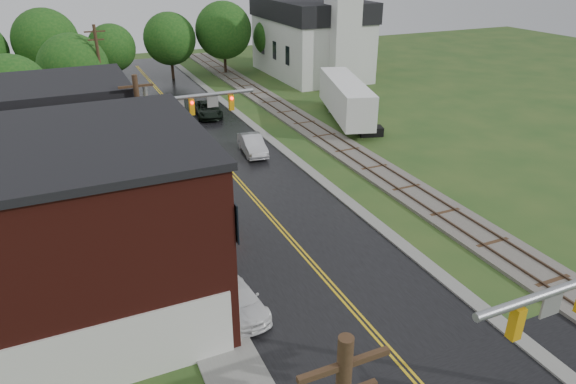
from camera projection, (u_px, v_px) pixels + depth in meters
main_road at (222, 162)px, 39.71m from camera, size 10.00×90.00×0.02m
curb_right at (263, 134)px, 45.83m from camera, size 0.80×70.00×0.12m
sidewalk_left at (154, 203)px, 33.29m from camera, size 2.40×50.00×0.12m
brick_building at (35, 240)px, 20.94m from camera, size 14.30×10.30×8.30m
yellow_house at (65, 164)px, 30.97m from camera, size 8.00×7.00×6.40m
darkred_building at (75, 133)px, 39.19m from camera, size 7.00×6.00×4.40m
church at (315, 30)px, 64.20m from camera, size 10.40×18.40×20.00m
railroad at (309, 126)px, 47.49m from camera, size 3.20×80.00×0.30m
traffic_signal_far at (181, 116)px, 33.82m from camera, size 7.34×0.43×7.20m
utility_pole_b at (144, 152)px, 28.57m from camera, size 1.80×0.28×9.00m
utility_pole_c at (101, 73)px, 46.72m from camera, size 1.80×0.28×9.00m
tree_left_c at (15, 94)px, 40.81m from camera, size 6.00×6.00×7.65m
tree_left_e at (76, 70)px, 47.49m from camera, size 6.40×6.40×8.16m
suv_dark at (208, 110)px, 50.37m from camera, size 3.02×5.37×1.42m
sedan_silver at (252, 145)px, 41.15m from camera, size 2.04×4.64×1.48m
pickup_white at (237, 299)px, 23.17m from camera, size 2.20×4.43×1.24m
semi_trailer at (346, 98)px, 48.27m from camera, size 6.22×12.64×3.90m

